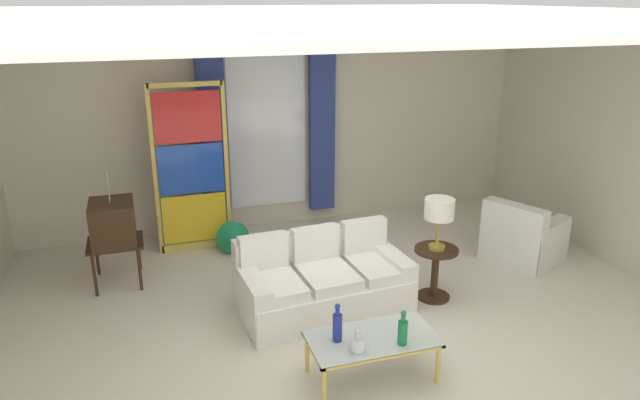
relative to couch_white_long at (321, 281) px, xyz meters
The scene contains 16 objects.
ground_plane 0.55m from the couch_white_long, 65.47° to the right, with size 16.00×16.00×0.00m, color silver.
wall_rear 2.90m from the couch_white_long, 85.83° to the left, with size 8.00×0.12×3.00m, color beige.
wall_right 4.04m from the couch_white_long, ahead, with size 0.12×7.00×3.00m, color beige.
ceiling_slab 2.75m from the couch_white_long, 63.03° to the left, with size 8.00×7.60×0.04m, color white.
curtained_window 2.86m from the couch_white_long, 89.53° to the left, with size 2.00×0.17×2.70m.
couch_white_long is the anchor object (origin of this frame).
coffee_table 1.32m from the couch_white_long, 88.15° to the right, with size 1.11×0.58×0.41m.
bottle_blue_decanter 1.50m from the couch_white_long, 96.11° to the right, with size 0.12×0.12×0.22m.
bottle_crystal_tall 1.33m from the couch_white_long, 101.69° to the right, with size 0.08×0.08×0.35m.
bottle_amber_squat 1.53m from the couch_white_long, 80.90° to the right, with size 0.08×0.08×0.32m.
vintage_tv 2.48m from the couch_white_long, 148.81° to the left, with size 0.62×0.60×1.35m.
armchair_white 2.81m from the couch_white_long, ahead, with size 1.09×1.08×0.80m.
stained_glass_divider 2.38m from the couch_white_long, 119.43° to the left, with size 0.95×0.05×2.20m.
peacock_figurine 1.73m from the couch_white_long, 112.69° to the left, with size 0.44×0.60×0.50m.
round_side_table 1.27m from the couch_white_long, ahead, with size 0.48×0.48×0.59m.
table_lamp_brass 1.46m from the couch_white_long, ahead, with size 0.32×0.32×0.57m.
Camera 1 is at (-1.90, -4.94, 3.19)m, focal length 32.96 mm.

